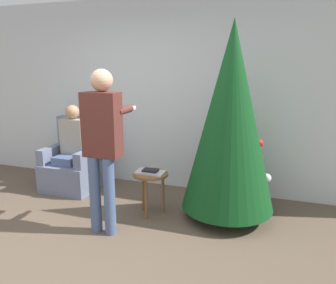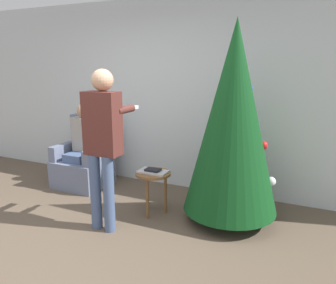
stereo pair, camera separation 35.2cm
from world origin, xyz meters
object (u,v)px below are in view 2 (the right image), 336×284
object	(u,v)px
christmas_tree	(233,119)
armchair	(85,162)
person_standing	(103,136)
side_stool	(153,179)
person_seated	(82,142)

from	to	relation	value
christmas_tree	armchair	xyz separation A→B (m)	(-2.28, 0.25, -0.86)
armchair	person_standing	xyz separation A→B (m)	(1.08, -1.00, 0.70)
person_standing	side_stool	size ratio (longest dim) A/B	3.32
christmas_tree	person_standing	distance (m)	1.42
christmas_tree	person_seated	bearing A→B (deg)	174.55
christmas_tree	armchair	distance (m)	2.45
person_standing	side_stool	world-z (taller)	person_standing
person_seated	side_stool	world-z (taller)	person_seated
person_seated	side_stool	size ratio (longest dim) A/B	2.34
christmas_tree	person_seated	xyz separation A→B (m)	(-2.28, 0.22, -0.54)
christmas_tree	person_seated	size ratio (longest dim) A/B	1.85
christmas_tree	armchair	size ratio (longest dim) A/B	2.20
side_stool	christmas_tree	bearing A→B (deg)	13.31
armchair	person_seated	xyz separation A→B (m)	(0.00, -0.03, 0.32)
christmas_tree	person_standing	world-z (taller)	christmas_tree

